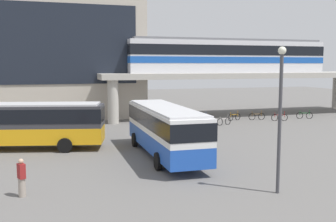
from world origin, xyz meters
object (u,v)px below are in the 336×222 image
object	(u,v)px
station_building	(24,52)
train	(229,55)
bicycle_silver	(224,121)
bicycle_brown	(257,116)
bicycle_green	(305,115)
bus_main	(165,126)
bus_secondary	(23,121)
bicycle_blue	(202,119)
bicycle_orange	(234,117)
pedestrian_waiting_near_stop	(22,179)
bicycle_red	(280,117)

from	to	relation	value
station_building	train	distance (m)	23.18
station_building	bicycle_silver	xyz separation A→B (m)	(18.81, -12.53, -6.89)
station_building	bicycle_brown	world-z (taller)	station_building
bicycle_silver	bicycle_green	distance (m)	10.57
bus_main	bus_secondary	distance (m)	10.08
station_building	bicycle_brown	xyz separation A→B (m)	(23.80, -10.16, -6.89)
bus_main	bicycle_blue	distance (m)	15.78
bicycle_silver	bicycle_brown	world-z (taller)	same
bicycle_orange	pedestrian_waiting_near_stop	xyz separation A→B (m)	(-20.18, -19.33, 0.46)
bus_main	pedestrian_waiting_near_stop	world-z (taller)	bus_main
bicycle_blue	pedestrian_waiting_near_stop	size ratio (longest dim) A/B	1.00
bicycle_blue	pedestrian_waiting_near_stop	xyz separation A→B (m)	(-16.38, -19.08, 0.46)
station_building	bicycle_blue	xyz separation A→B (m)	(17.47, -10.12, -6.89)
bicycle_blue	bicycle_green	world-z (taller)	same
station_building	bicycle_orange	bearing A→B (deg)	-24.87
bus_secondary	bicycle_silver	world-z (taller)	bus_secondary
bus_secondary	bicycle_blue	distance (m)	18.92
station_building	bicycle_red	world-z (taller)	station_building
train	bicycle_red	world-z (taller)	train
bicycle_blue	bicycle_silver	bearing A→B (deg)	-60.93
station_building	bicycle_red	distance (m)	29.00
train	bicycle_red	size ratio (longest dim) A/B	13.39
train	bicycle_silver	bearing A→B (deg)	-118.43
station_building	bicycle_green	bearing A→B (deg)	-20.48
bicycle_brown	pedestrian_waiting_near_stop	size ratio (longest dim) A/B	1.02
bus_main	bicycle_brown	world-z (taller)	bus_main
bicycle_silver	bus_main	bearing A→B (deg)	-130.37
bicycle_brown	bicycle_green	size ratio (longest dim) A/B	1.03
bus_secondary	bicycle_orange	size ratio (longest dim) A/B	6.57
bicycle_red	bicycle_green	distance (m)	3.63
bicycle_blue	bicycle_orange	bearing A→B (deg)	3.87
bicycle_orange	bicycle_green	bearing A→B (deg)	-7.60
bus_main	bus_secondary	xyz separation A→B (m)	(-8.77, 4.96, 0.00)
bicycle_blue	bicycle_green	distance (m)	11.82
bicycle_green	bicycle_red	bearing A→B (deg)	-169.73
station_building	bicycle_silver	bearing A→B (deg)	-33.67
bus_secondary	bicycle_green	bearing A→B (deg)	15.06
station_building	bicycle_green	distance (m)	31.98
pedestrian_waiting_near_stop	station_building	bearing A→B (deg)	92.15
bus_main	pedestrian_waiting_near_stop	size ratio (longest dim) A/B	6.39
bicycle_red	pedestrian_waiting_near_stop	world-z (taller)	pedestrian_waiting_near_stop
station_building	bus_secondary	distance (m)	19.36
train	bicycle_blue	world-z (taller)	train
bicycle_silver	bicycle_orange	distance (m)	3.63
bicycle_green	bicycle_silver	bearing A→B (deg)	-171.25
station_building	bicycle_brown	size ratio (longest dim) A/B	14.57
train	bicycle_green	bearing A→B (deg)	-36.60
bus_main	bicycle_red	xyz separation A→B (m)	(16.27, 12.01, -1.63)
bus_main	bicycle_green	world-z (taller)	bus_main
station_building	bicycle_blue	distance (m)	21.33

